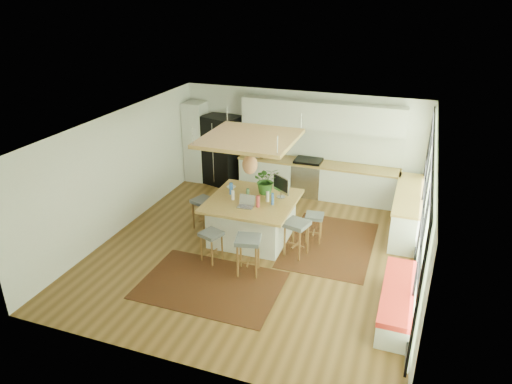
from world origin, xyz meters
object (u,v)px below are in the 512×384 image
at_px(island_plant, 266,183).
at_px(stool_right_front, 296,240).
at_px(stool_near_left, 212,245).
at_px(laptop, 246,202).
at_px(stool_right_back, 314,226).
at_px(fridge, 222,152).
at_px(stool_left_side, 204,214).
at_px(stool_near_right, 248,257).
at_px(monitor, 281,186).
at_px(island, 252,219).
at_px(microwave, 264,151).

bearing_deg(island_plant, stool_right_front, -41.26).
relative_size(stool_near_left, laptop, 1.84).
xyz_separation_m(stool_right_back, laptop, (-1.32, -0.72, 0.70)).
relative_size(stool_right_front, laptop, 2.16).
relative_size(fridge, stool_left_side, 2.64).
relative_size(stool_near_left, stool_right_back, 1.03).
distance_m(laptop, island_plant, 0.86).
xyz_separation_m(fridge, stool_right_front, (2.98, -3.09, -0.57)).
bearing_deg(stool_near_right, stool_left_side, 139.14).
height_order(stool_right_front, monitor, monitor).
relative_size(stool_near_right, stool_right_front, 1.02).
bearing_deg(stool_near_right, island, 106.81).
xyz_separation_m(stool_near_left, laptop, (0.44, 0.78, 0.70)).
bearing_deg(stool_near_right, stool_near_left, 168.61).
bearing_deg(monitor, stool_near_left, -86.85).
bearing_deg(stool_near_left, stool_left_side, 121.84).
bearing_deg(laptop, stool_right_back, 25.72).
xyz_separation_m(fridge, monitor, (2.42, -2.38, 0.26)).
bearing_deg(stool_left_side, stool_right_front, -10.49).
height_order(fridge, laptop, fridge).
distance_m(island, monitor, 0.96).
xyz_separation_m(fridge, island_plant, (2.05, -2.27, 0.25)).
relative_size(fridge, monitor, 3.62).
height_order(island, stool_near_left, island).
height_order(stool_left_side, laptop, laptop).
relative_size(stool_near_left, stool_right_front, 0.85).
xyz_separation_m(fridge, microwave, (1.21, 0.03, 0.17)).
xyz_separation_m(stool_near_left, microwave, (-0.22, 3.91, 0.74)).
bearing_deg(monitor, laptop, -90.83).
xyz_separation_m(stool_near_left, stool_near_right, (0.85, -0.17, 0.00)).
bearing_deg(monitor, stool_left_side, -134.31).
bearing_deg(island, island_plant, 69.22).
relative_size(stool_right_front, stool_left_side, 1.05).
bearing_deg(island_plant, fridge, 132.06).
bearing_deg(stool_near_right, laptop, 113.32).
height_order(fridge, stool_right_front, fridge).
relative_size(fridge, island, 1.05).
relative_size(fridge, stool_near_right, 2.48).
relative_size(stool_near_left, monitor, 1.22).
distance_m(stool_near_left, laptop, 1.14).
distance_m(stool_left_side, microwave, 2.84).
bearing_deg(stool_left_side, island_plant, 16.11).
relative_size(stool_right_front, island_plant, 1.24).
distance_m(stool_near_left, stool_near_right, 0.87).
bearing_deg(stool_left_side, fridge, 104.23).
bearing_deg(stool_right_front, stool_left_side, 169.51).
bearing_deg(fridge, island, -39.98).
height_order(laptop, monitor, monitor).
xyz_separation_m(monitor, microwave, (-1.21, 2.40, -0.10)).
distance_m(monitor, island_plant, 0.40).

